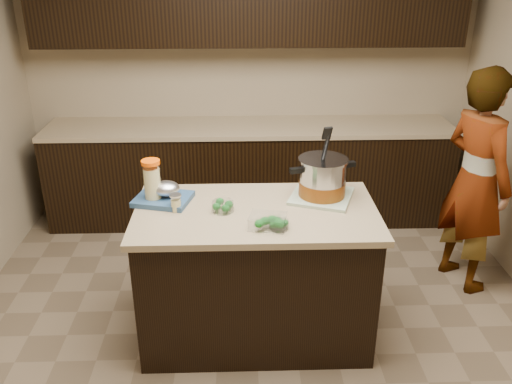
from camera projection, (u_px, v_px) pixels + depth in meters
ground_plane at (256, 331)px, 3.61m from camera, size 4.00×4.00×0.00m
room_shell at (256, 74)px, 2.90m from camera, size 4.04×4.04×2.72m
back_cabinets at (250, 120)px, 4.81m from camera, size 3.60×0.63×2.33m
island at (256, 274)px, 3.42m from camera, size 1.46×0.81×0.90m
dish_towel at (321, 196)px, 3.40m from camera, size 0.46×0.46×0.02m
stock_pot at (322, 180)px, 3.35m from camera, size 0.43×0.38×0.44m
lemonade_pitcher at (152, 183)px, 3.29m from camera, size 0.12×0.12×0.27m
mason_jar at (176, 203)px, 3.21m from camera, size 0.08×0.08×0.11m
broccoli_tub_left at (223, 207)px, 3.22m from camera, size 0.15×0.15×0.06m
broccoli_tub_right at (279, 225)px, 3.02m from camera, size 0.13×0.13×0.05m
broccoli_tub_rect at (268, 222)px, 3.03m from camera, size 0.23×0.19×0.07m
blue_tray at (164, 195)px, 3.33m from camera, size 0.38×0.34×0.13m
person at (476, 181)px, 3.85m from camera, size 0.58×0.70×1.64m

